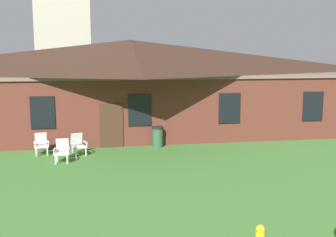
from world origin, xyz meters
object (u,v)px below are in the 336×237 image
Objects in this scene: lawn_chair_by_porch at (41,143)px; trash_bin at (158,137)px; lawn_chair_near_door at (62,150)px; lawn_chair_left_end at (78,144)px.

lawn_chair_by_porch is 5.35m from trash_bin.
lawn_chair_near_door is (1.01, -1.47, 0.00)m from lawn_chair_by_porch.
trash_bin reaches higher than lawn_chair_by_porch.
lawn_chair_by_porch is 1.00× the size of lawn_chair_left_end.
lawn_chair_by_porch is 1.00× the size of lawn_chair_near_door.
trash_bin is (4.29, 2.11, -0.00)m from lawn_chair_near_door.
lawn_chair_left_end is at bearing -12.84° from lawn_chair_by_porch.
trash_bin is at bearing 26.19° from lawn_chair_near_door.
lawn_chair_near_door is at bearing -55.43° from lawn_chair_by_porch.
trash_bin is at bearing 6.86° from lawn_chair_by_porch.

